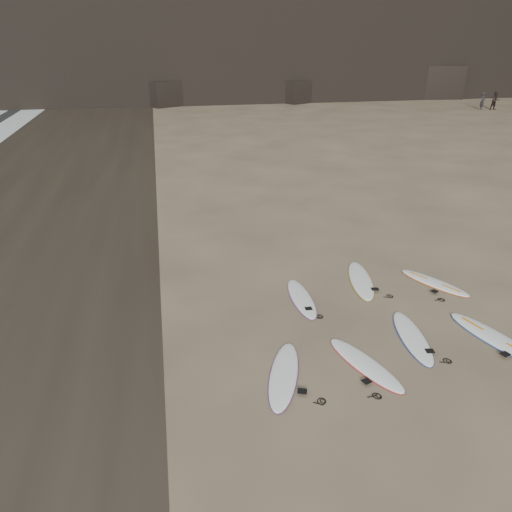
{
  "coord_description": "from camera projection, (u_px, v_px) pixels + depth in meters",
  "views": [
    {
      "loc": [
        -6.7,
        -9.56,
        7.04
      ],
      "look_at": [
        -4.36,
        2.49,
        1.5
      ],
      "focal_mm": 35.0,
      "sensor_mm": 36.0,
      "label": 1
    }
  ],
  "objects": [
    {
      "name": "surfboard_1",
      "position": [
        365.0,
        364.0,
        11.49
      ],
      "size": [
        1.36,
        2.46,
        0.09
      ],
      "primitive_type": "ellipsoid",
      "rotation": [
        0.0,
        0.0,
        0.35
      ],
      "color": "white",
      "rests_on": "ground"
    },
    {
      "name": "surfboard_7",
      "position": [
        434.0,
        283.0,
        15.21
      ],
      "size": [
        1.6,
        2.29,
        0.08
      ],
      "primitive_type": "ellipsoid",
      "rotation": [
        0.0,
        0.0,
        0.5
      ],
      "color": "white",
      "rests_on": "ground"
    },
    {
      "name": "surfboard_0",
      "position": [
        284.0,
        375.0,
        11.12
      ],
      "size": [
        1.42,
        2.56,
        0.09
      ],
      "primitive_type": "ellipsoid",
      "rotation": [
        0.0,
        0.0,
        -0.35
      ],
      "color": "white",
      "rests_on": "ground"
    },
    {
      "name": "surfboard_3",
      "position": [
        494.0,
        338.0,
        12.47
      ],
      "size": [
        1.4,
        2.77,
        0.1
      ],
      "primitive_type": "ellipsoid",
      "rotation": [
        0.0,
        0.0,
        0.29
      ],
      "color": "white",
      "rests_on": "ground"
    },
    {
      "name": "surfboard_6",
      "position": [
        361.0,
        280.0,
        15.37
      ],
      "size": [
        1.17,
        2.7,
        0.09
      ],
      "primitive_type": "ellipsoid",
      "rotation": [
        0.0,
        0.0,
        -0.21
      ],
      "color": "white",
      "rests_on": "ground"
    },
    {
      "name": "person_b",
      "position": [
        495.0,
        101.0,
        48.68
      ],
      "size": [
        0.85,
        0.67,
        1.69
      ],
      "primitive_type": "imported",
      "rotation": [
        0.0,
        0.0,
        6.25
      ],
      "color": "black",
      "rests_on": "ground"
    },
    {
      "name": "surfboard_5",
      "position": [
        302.0,
        298.0,
        14.33
      ],
      "size": [
        0.6,
        2.38,
        0.09
      ],
      "primitive_type": "ellipsoid",
      "rotation": [
        0.0,
        0.0,
        -0.01
      ],
      "color": "white",
      "rests_on": "ground"
    },
    {
      "name": "ground",
      "position": [
        444.0,
        336.0,
        12.62
      ],
      "size": [
        240.0,
        240.0,
        0.0
      ],
      "primitive_type": "plane",
      "color": "#897559",
      "rests_on": "ground"
    },
    {
      "name": "person_a",
      "position": [
        483.0,
        101.0,
        48.78
      ],
      "size": [
        0.71,
        0.7,
        1.65
      ],
      "primitive_type": "imported",
      "rotation": [
        0.0,
        0.0,
        0.73
      ],
      "color": "black",
      "rests_on": "ground"
    },
    {
      "name": "surfboard_2",
      "position": [
        412.0,
        337.0,
        12.5
      ],
      "size": [
        0.94,
        2.53,
        0.09
      ],
      "primitive_type": "ellipsoid",
      "rotation": [
        0.0,
        0.0,
        -0.14
      ],
      "color": "white",
      "rests_on": "ground"
    },
    {
      "name": "wet_sand",
      "position": [
        0.0,
        230.0,
        19.3
      ],
      "size": [
        12.0,
        200.0,
        0.01
      ],
      "primitive_type": "cube",
      "color": "#383026",
      "rests_on": "ground"
    }
  ]
}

